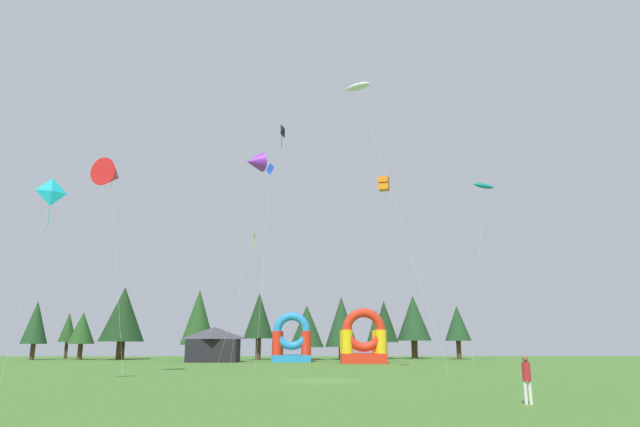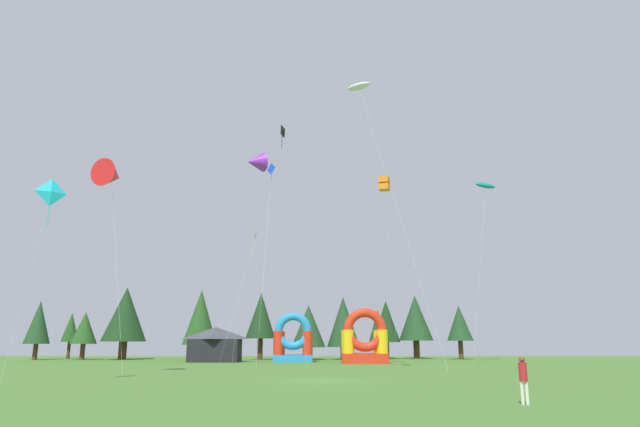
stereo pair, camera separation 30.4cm
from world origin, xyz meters
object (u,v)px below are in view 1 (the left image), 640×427
object	(u,v)px
kite_red_delta	(111,175)
inflatable_yellow_castle	(363,344)
kite_black_diamond	(282,136)
kite_teal_parafoil	(484,186)
kite_lime_diamond	(255,237)
kite_cyan_diamond	(52,193)
kite_white_parafoil	(359,87)
festival_tent	(214,344)
kite_orange_box	(384,184)
kite_blue_diamond	(271,171)
person_far_side	(527,376)
inflatable_red_slide	(292,344)
kite_purple_delta	(254,162)

from	to	relation	value
kite_red_delta	inflatable_yellow_castle	bearing A→B (deg)	49.21
kite_black_diamond	kite_teal_parafoil	bearing A→B (deg)	41.00
kite_red_delta	kite_teal_parafoil	distance (m)	43.62
kite_red_delta	kite_lime_diamond	distance (m)	24.57
kite_cyan_diamond	kite_lime_diamond	xyz separation A→B (m)	(8.52, 31.22, 3.35)
kite_white_parafoil	festival_tent	bearing A→B (deg)	129.95
kite_orange_box	kite_blue_diamond	xyz separation A→B (m)	(-11.00, 14.25, 5.63)
kite_teal_parafoil	inflatable_yellow_castle	distance (m)	23.84
kite_teal_parafoil	festival_tent	bearing A→B (deg)	172.95
kite_black_diamond	festival_tent	distance (m)	31.02
kite_orange_box	person_far_side	distance (m)	28.45
kite_teal_parafoil	kite_lime_diamond	bearing A→B (deg)	-177.36
kite_white_parafoil	inflatable_red_slide	world-z (taller)	kite_white_parafoil
kite_teal_parafoil	inflatable_yellow_castle	xyz separation A→B (m)	(-14.97, -0.49, -18.55)
kite_orange_box	festival_tent	bearing A→B (deg)	130.00
kite_purple_delta	inflatable_red_slide	xyz separation A→B (m)	(4.01, 9.64, -19.56)
kite_orange_box	inflatable_red_slide	world-z (taller)	kite_orange_box
kite_teal_parafoil	person_far_side	size ratio (longest dim) A/B	11.85
kite_purple_delta	person_far_side	bearing A→B (deg)	-67.92
kite_black_diamond	person_far_side	distance (m)	30.00
kite_red_delta	kite_white_parafoil	size ratio (longest dim) A/B	0.58
inflatable_red_slide	festival_tent	bearing A→B (deg)	-179.99
person_far_side	inflatable_yellow_castle	world-z (taller)	inflatable_yellow_castle
inflatable_red_slide	festival_tent	size ratio (longest dim) A/B	0.98
person_far_side	inflatable_red_slide	world-z (taller)	inflatable_red_slide
kite_teal_parafoil	inflatable_red_slide	distance (m)	29.89
kite_red_delta	inflatable_red_slide	bearing A→B (deg)	66.25
kite_white_parafoil	kite_cyan_diamond	distance (m)	30.24
kite_orange_box	kite_purple_delta	size ratio (longest dim) A/B	0.72
kite_purple_delta	festival_tent	size ratio (longest dim) A/B	3.91
kite_white_parafoil	kite_teal_parafoil	xyz separation A→B (m)	(16.33, 15.19, -5.39)
kite_blue_diamond	inflatable_red_slide	world-z (taller)	kite_blue_diamond
person_far_side	kite_white_parafoil	bearing A→B (deg)	109.35
kite_teal_parafoil	kite_blue_diamond	bearing A→B (deg)	-172.99
festival_tent	inflatable_red_slide	bearing A→B (deg)	0.01
person_far_side	festival_tent	distance (m)	49.83
inflatable_red_slide	inflatable_yellow_castle	size ratio (longest dim) A/B	0.96
kite_blue_diamond	festival_tent	xyz separation A→B (m)	(-6.95, 7.14, -19.36)
festival_tent	kite_teal_parafoil	bearing A→B (deg)	-7.05
kite_purple_delta	kite_lime_diamond	bearing A→B (deg)	92.89
kite_cyan_diamond	inflatable_red_slide	world-z (taller)	kite_cyan_diamond
inflatable_red_slide	kite_black_diamond	bearing A→B (deg)	-90.47
kite_orange_box	inflatable_yellow_castle	bearing A→B (deg)	91.71
inflatable_red_slide	kite_lime_diamond	bearing A→B (deg)	-128.79
kite_teal_parafoil	kite_white_parafoil	bearing A→B (deg)	-137.08
kite_white_parafoil	kite_blue_diamond	bearing A→B (deg)	127.13
kite_cyan_diamond	festival_tent	bearing A→B (deg)	84.61
kite_white_parafoil	kite_cyan_diamond	world-z (taller)	kite_white_parafoil
kite_orange_box	kite_black_diamond	xyz separation A→B (m)	(-8.83, -2.87, 3.32)
kite_white_parafoil	kite_cyan_diamond	xyz separation A→B (m)	(-19.52, -17.30, -15.32)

